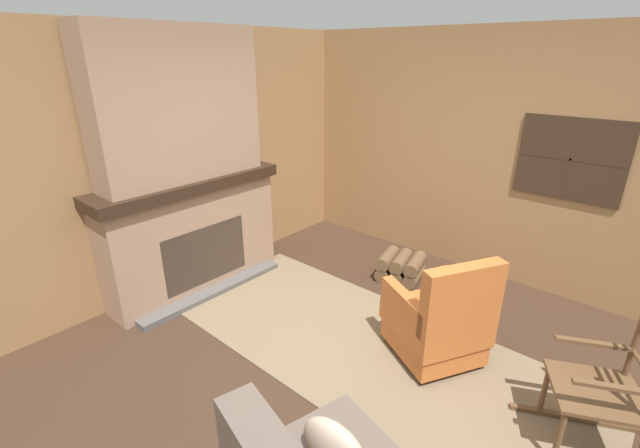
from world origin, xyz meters
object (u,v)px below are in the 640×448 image
armchair (438,322)px  oil_lamp_vase (111,184)px  rocking_chair (603,397)px  storage_case (197,168)px  firewood_stack (401,267)px

armchair → oil_lamp_vase: bearing=55.9°
rocking_chair → storage_case: storage_case is taller
firewood_stack → oil_lamp_vase: oil_lamp_vase is taller
firewood_stack → storage_case: storage_case is taller
armchair → firewood_stack: 1.35m
rocking_chair → oil_lamp_vase: 3.94m
armchair → rocking_chair: 1.15m
firewood_stack → oil_lamp_vase: size_ratio=2.24×
rocking_chair → armchair: bearing=-32.7°
firewood_stack → storage_case: 2.40m
rocking_chair → storage_case: size_ratio=4.75×
rocking_chair → firewood_stack: size_ratio=2.05×
armchair → rocking_chair: bearing=-157.2°
oil_lamp_vase → storage_case: bearing=90.0°
armchair → oil_lamp_vase: (-2.52, -1.28, 0.92)m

